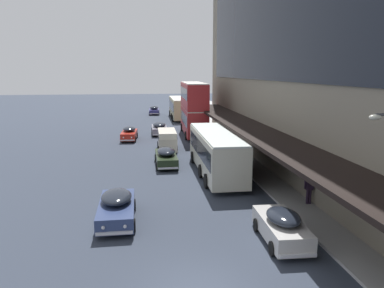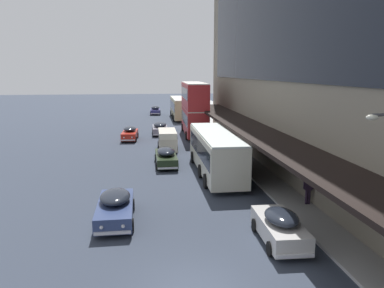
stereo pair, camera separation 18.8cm
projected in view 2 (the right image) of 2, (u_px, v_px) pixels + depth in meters
name	position (u px, v px, depth m)	size (l,w,h in m)	color
transit_bus_kerbside_front	(180.00, 107.00, 62.15)	(2.95, 11.58, 3.44)	tan
transit_bus_kerbside_rear	(215.00, 151.00, 28.46)	(2.85, 11.04, 3.24)	beige
transit_bus_kerbside_far	(194.00, 107.00, 45.60)	(2.90, 10.16, 6.44)	#AB2427
sedan_trailing_mid	(160.00, 128.00, 46.77)	(2.02, 4.83, 1.54)	gray
sedan_lead_near	(166.00, 157.00, 31.34)	(1.80, 4.95, 1.54)	#212E19
sedan_far_back	(155.00, 110.00, 68.62)	(2.00, 4.67, 1.54)	navy
sedan_oncoming_front	(280.00, 226.00, 17.18)	(1.89, 4.34, 1.60)	beige
sedan_second_near	(130.00, 133.00, 43.04)	(1.93, 4.57, 1.54)	#B42418
sedan_oncoming_rear	(115.00, 206.00, 19.76)	(1.99, 4.95, 1.54)	navy
vw_van	(167.00, 139.00, 37.69)	(1.97, 4.58, 1.96)	beige
pedestrian_at_kerb	(308.00, 187.00, 21.72)	(0.62, 0.33, 1.86)	black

